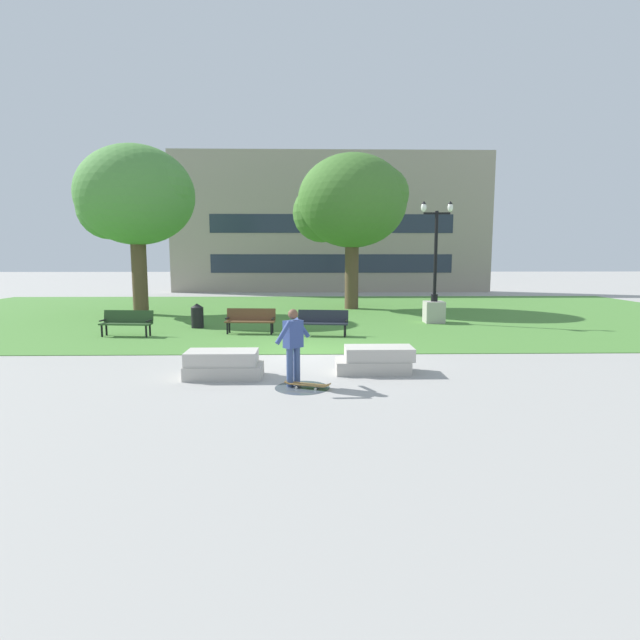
{
  "coord_description": "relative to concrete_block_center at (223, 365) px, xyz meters",
  "views": [
    {
      "loc": [
        0.02,
        -14.2,
        2.89
      ],
      "look_at": [
        0.3,
        -1.4,
        1.2
      ],
      "focal_mm": 28.0,
      "sensor_mm": 36.0,
      "label": 1
    }
  ],
  "objects": [
    {
      "name": "ground_plane",
      "position": [
        2.01,
        2.64,
        -0.31
      ],
      "size": [
        140.0,
        140.0,
        0.0
      ],
      "primitive_type": "plane",
      "color": "#A3A09B"
    },
    {
      "name": "grass_lawn",
      "position": [
        2.01,
        12.64,
        -0.3
      ],
      "size": [
        40.0,
        20.0,
        0.02
      ],
      "primitive_type": "cube",
      "color": "#4C8438",
      "rests_on": "ground"
    },
    {
      "name": "concrete_block_center",
      "position": [
        0.0,
        0.0,
        0.0
      ],
      "size": [
        1.8,
        0.9,
        0.64
      ],
      "color": "#B2ADA3",
      "rests_on": "ground"
    },
    {
      "name": "concrete_block_left",
      "position": [
        3.66,
        0.43,
        0.0
      ],
      "size": [
        1.89,
        0.9,
        0.64
      ],
      "color": "#B2ADA3",
      "rests_on": "ground"
    },
    {
      "name": "person_skateboarder",
      "position": [
        1.68,
        -0.79,
        0.66
      ],
      "size": [
        0.77,
        1.07,
        1.71
      ],
      "color": "#384C7A",
      "rests_on": "ground"
    },
    {
      "name": "skateboard",
      "position": [
        1.99,
        -1.02,
        -0.22
      ],
      "size": [
        1.03,
        0.52,
        0.14
      ],
      "color": "olive",
      "rests_on": "ground"
    },
    {
      "name": "puddle",
      "position": [
        1.88,
        -0.97,
        -0.3
      ],
      "size": [
        1.2,
        1.2,
        0.01
      ],
      "primitive_type": "cylinder",
      "color": "#47515B",
      "rests_on": "ground"
    },
    {
      "name": "park_bench_near_left",
      "position": [
        -4.41,
        6.03,
        0.23
      ],
      "size": [
        1.84,
        0.71,
        0.9
      ],
      "color": "#284723",
      "rests_on": "grass_lawn"
    },
    {
      "name": "park_bench_near_right",
      "position": [
        2.52,
        5.98,
        0.23
      ],
      "size": [
        1.85,
        0.75,
        0.9
      ],
      "color": "#1E232D",
      "rests_on": "grass_lawn"
    },
    {
      "name": "park_bench_far_left",
      "position": [
        -0.11,
        6.54,
        0.23
      ],
      "size": [
        1.84,
        0.67,
        0.9
      ],
      "color": "brown",
      "rests_on": "grass_lawn"
    },
    {
      "name": "lamp_post_right",
      "position": [
        7.32,
        9.28,
        0.74
      ],
      "size": [
        1.32,
        0.8,
        5.05
      ],
      "color": "#ADA89E",
      "rests_on": "grass_lawn"
    },
    {
      "name": "tree_far_right",
      "position": [
        -6.13,
        12.52,
        5.24
      ],
      "size": [
        5.7,
        5.42,
        7.92
      ],
      "color": "brown",
      "rests_on": "grass_lawn"
    },
    {
      "name": "tree_near_left",
      "position": [
        4.23,
        14.9,
        5.25
      ],
      "size": [
        5.95,
        5.67,
        8.03
      ],
      "color": "brown",
      "rests_on": "grass_lawn"
    },
    {
      "name": "trash_bin",
      "position": [
        -2.37,
        7.99,
        0.2
      ],
      "size": [
        0.49,
        0.49,
        0.96
      ],
      "color": "black",
      "rests_on": "grass_lawn"
    },
    {
      "name": "building_facade_distant",
      "position": [
        3.78,
        27.14,
        5.0
      ],
      "size": [
        24.54,
        1.03,
        10.62
      ],
      "color": "gray",
      "rests_on": "ground"
    }
  ]
}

